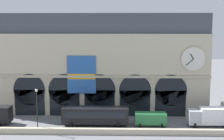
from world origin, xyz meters
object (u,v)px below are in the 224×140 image
Objects in this scene: van_mideast at (151,118)px; box_truck_east at (212,116)px; bus_center at (95,115)px; street_lamp_quayside at (37,105)px.

box_truck_east is (10.11, 0.07, 0.45)m from van_mideast.
bus_center is 9.81m from street_lamp_quayside.
box_truck_east is at bearing 0.59° from bus_center.
bus_center is 2.12× the size of van_mideast.
van_mideast is 10.13m from box_truck_east.
box_truck_east is at bearing 0.40° from van_mideast.
street_lamp_quayside is at bearing -168.96° from van_mideast.
box_truck_east is at bearing 7.26° from street_lamp_quayside.
van_mideast is 0.69× the size of box_truck_east.
bus_center is at bearing 21.02° from street_lamp_quayside.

